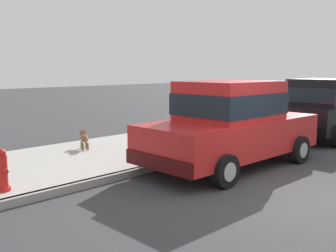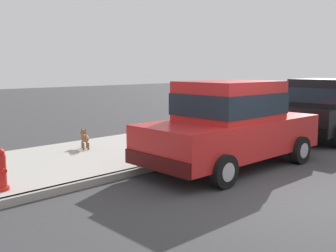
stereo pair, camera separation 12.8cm
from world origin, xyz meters
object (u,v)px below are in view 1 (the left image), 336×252
(fire_hydrant, at_px, (2,171))
(dog_brown, at_px, (84,138))
(car_black_hatchback, at_px, (324,108))
(car_red_sedan, at_px, (231,123))

(fire_hydrant, bearing_deg, dog_brown, 124.51)
(car_black_hatchback, bearing_deg, car_red_sedan, -89.90)
(car_black_hatchback, xyz_separation_m, fire_hydrant, (-1.44, -9.47, -0.50))
(car_red_sedan, xyz_separation_m, fire_hydrant, (-1.45, -4.51, -0.51))
(dog_brown, bearing_deg, car_black_hatchback, 61.73)
(car_red_sedan, xyz_separation_m, dog_brown, (-3.50, -1.52, -0.55))
(car_red_sedan, bearing_deg, dog_brown, -156.44)
(dog_brown, xyz_separation_m, fire_hydrant, (2.05, -2.98, 0.05))
(car_red_sedan, distance_m, dog_brown, 3.86)
(car_black_hatchback, xyz_separation_m, dog_brown, (-3.49, -6.49, -0.55))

